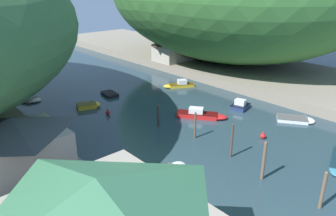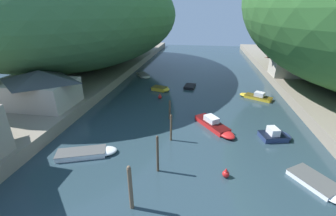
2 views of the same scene
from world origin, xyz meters
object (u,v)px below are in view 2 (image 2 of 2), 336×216
Objects in this scene: boat_cabin_cruiser at (255,96)px; channel_buoy_near at (226,173)px; channel_buoy_far at (160,97)px; right_bank_cottage at (291,62)px; boat_near_quay at (144,75)px; boat_yellow_tender at (162,89)px; boathouse_shed at (42,88)px; boat_navy_launch at (320,185)px; boat_red_skiff at (276,135)px; boat_far_upstream at (190,86)px; boat_moored_right at (215,126)px; boat_white_cruiser at (89,153)px.

channel_buoy_near is at bearing -167.72° from boat_cabin_cruiser.
channel_buoy_far is at bearing 117.73° from channel_buoy_near.
right_bank_cottage reaches higher than channel_buoy_near.
channel_buoy_near reaches higher than boat_near_quay.
channel_buoy_near is (9.72, -21.55, 0.03)m from boat_yellow_tender.
right_bank_cottage is 2.00× the size of boat_yellow_tender.
boat_cabin_cruiser is 5.75× the size of channel_buoy_near.
channel_buoy_far is (-15.37, -2.70, -0.01)m from boat_cabin_cruiser.
channel_buoy_near is at bearing -62.27° from channel_buoy_far.
boathouse_shed is 1.70× the size of boat_navy_launch.
boat_red_skiff is at bearing -151.58° from boat_cabin_cruiser.
boat_cabin_cruiser reaches higher than boat_far_upstream.
boat_far_upstream is 8.24m from channel_buoy_far.
boat_white_cruiser is at bearing -5.46° from boat_moored_right.
boat_cabin_cruiser is at bearing -120.72° from boat_navy_launch.
boat_near_quay is (-29.38, -0.07, -3.86)m from right_bank_cottage.
boat_moored_right is at bearing 178.89° from boat_cabin_cruiser.
boat_navy_launch is 5.57× the size of channel_buoy_far.
boat_moored_right is 6.92× the size of channel_buoy_far.
boat_red_skiff is at bearing 100.23° from boat_near_quay.
boathouse_shed is at bearing -148.49° from channel_buoy_far.
right_bank_cottage is at bearing 25.02° from boat_far_upstream.
boat_cabin_cruiser is 1.06× the size of boat_navy_launch.
boat_yellow_tender is 0.72× the size of boat_navy_launch.
boathouse_shed is 1.41× the size of boat_white_cruiser.
boat_red_skiff is at bearing 88.31° from boat_white_cruiser.
boat_moored_right is at bearing 101.03° from boat_white_cruiser.
channel_buoy_near is (23.23, -8.94, -3.59)m from boathouse_shed.
boat_navy_launch is 24.25m from channel_buoy_far.
boat_white_cruiser is 6.75× the size of channel_buoy_far.
boat_near_quay is 1.37× the size of boat_red_skiff.
boat_near_quay is 5.78× the size of channel_buoy_far.
boat_white_cruiser is at bearing -102.13° from boat_far_upstream.
boat_cabin_cruiser is at bearing -127.97° from right_bank_cottage.
boat_red_skiff reaches higher than boat_near_quay.
right_bank_cottage is 33.68m from channel_buoy_near.
boat_red_skiff is at bearing 66.23° from boat_yellow_tender.
boathouse_shed reaches higher than channel_buoy_near.
boat_navy_launch is at bearing -102.19° from right_bank_cottage.
right_bank_cottage reaches higher than channel_buoy_far.
right_bank_cottage is 24.63m from boat_red_skiff.
boat_far_upstream is 4.09× the size of channel_buoy_near.
boat_near_quay is 12.04m from boat_far_upstream.
boat_far_upstream is (18.46, 15.53, -3.72)m from boathouse_shed.
boathouse_shed is 1.18× the size of right_bank_cottage.
boat_far_upstream is 24.83m from boat_white_cruiser.
boat_near_quay is 1.37× the size of boat_far_upstream.
channel_buoy_far is at bearing -80.94° from boat_navy_launch.
channel_buoy_far is (0.50, -4.02, 0.02)m from boat_yellow_tender.
channel_buoy_near is at bearing 84.12° from boat_near_quay.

